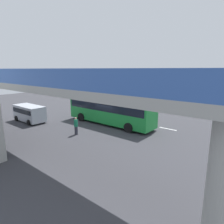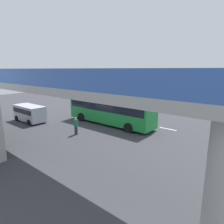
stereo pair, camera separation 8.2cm
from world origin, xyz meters
name	(u,v)px [view 1 (the left image)]	position (x,y,z in m)	size (l,w,h in m)	color
ground	(110,125)	(0.00, 0.00, 0.00)	(80.00, 80.00, 0.00)	#38383D
city_bus	(109,109)	(0.37, -0.37, 1.88)	(11.54, 2.85, 3.15)	#1E8C38
parked_van	(29,112)	(8.92, 5.24, 1.18)	(4.80, 2.17, 2.05)	#B7BCC6
bicycle_black	(36,113)	(11.33, 3.01, 0.37)	(1.77, 0.44, 0.96)	black
pedestrian	(76,126)	(0.43, 4.83, 0.89)	(0.38, 0.38, 1.79)	#2D2D38
traffic_sign	(122,104)	(1.25, -4.19, 1.89)	(0.08, 0.60, 2.80)	slate
lane_dash_leftmost	(168,129)	(-6.00, -2.96, 0.00)	(2.00, 0.20, 0.01)	silver
lane_dash_left	(137,123)	(-2.00, -2.96, 0.00)	(2.00, 0.20, 0.01)	silver
lane_dash_centre	(113,118)	(2.00, -2.96, 0.00)	(2.00, 0.20, 0.01)	silver
lane_dash_right	(92,114)	(6.00, -2.96, 0.00)	(2.00, 0.20, 0.01)	silver
pedestrian_overpass	(33,91)	(0.00, 9.36, 4.87)	(28.72, 2.60, 6.57)	#9E9E99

